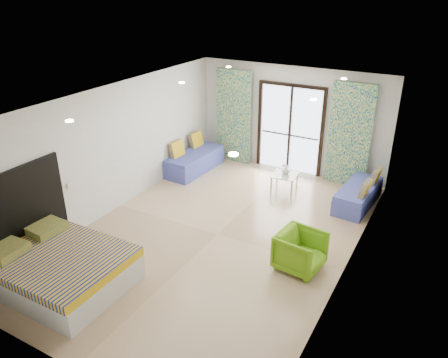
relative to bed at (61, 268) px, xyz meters
The scene contains 24 objects.
floor 2.98m from the bed, 60.04° to the left, with size 5.00×7.50×0.01m, color tan, non-canonical shape.
ceiling 3.81m from the bed, 60.04° to the left, with size 5.00×7.50×0.01m, color silver, non-canonical shape.
wall_back 6.57m from the bed, 76.82° to the left, with size 5.00×0.01×2.70m, color silver, non-canonical shape.
wall_front 2.17m from the bed, 38.73° to the right, with size 5.00×0.01×2.70m, color silver, non-canonical shape.
wall_left 2.95m from the bed, 111.72° to the left, with size 0.01×7.50×2.70m, color silver, non-canonical shape.
wall_right 4.85m from the bed, 32.81° to the left, with size 0.01×7.50×2.70m, color silver, non-canonical shape.
balcony_door 6.53m from the bed, 76.77° to the left, with size 1.76×0.08×2.28m.
balcony_rail 6.50m from the bed, 76.78° to the left, with size 1.52×0.03×0.04m, color #595451.
curtain_left 6.21m from the bed, 90.67° to the left, with size 1.00×0.10×2.50m, color silver.
curtain_right 6.91m from the bed, 63.73° to the left, with size 1.00×0.10×2.50m, color silver.
downlight_a 2.44m from the bed, 82.11° to the left, with size 0.12×0.12×0.02m, color #FFE0B2.
downlight_b 3.77m from the bed, 11.09° to the left, with size 0.12×0.12×0.02m, color #FFE0B2.
downlight_c 4.28m from the bed, 88.74° to the left, with size 0.12×0.12×0.02m, color #FFE0B2.
downlight_d 5.16m from the bed, 51.08° to the left, with size 0.12×0.12×0.02m, color #FFE0B2.
downlight_e 6.05m from the bed, 89.19° to the left, with size 0.12×0.12×0.02m, color #FFE0B2.
downlight_f 6.70m from the bed, 62.65° to the left, with size 0.12×0.12×0.02m, color #FFE0B2.
headboard 1.24m from the bed, behind, with size 0.06×2.10×1.50m, color black.
switch_plate 1.76m from the bed, 128.43° to the left, with size 0.02×0.10×0.10m, color silver.
bed is the anchor object (origin of this frame).
daybed_left 5.07m from the bed, 97.23° to the left, with size 0.79×1.84×0.89m.
daybed_right 6.29m from the bed, 55.19° to the left, with size 0.75×1.67×0.80m.
coffee_table 5.45m from the bed, 70.18° to the left, with size 0.63×0.63×0.66m.
vase 5.50m from the bed, 70.35° to the left, with size 0.20×0.21×0.20m, color white.
armchair 4.01m from the bed, 35.33° to the left, with size 0.74×0.69×0.76m, color #67A415.
Camera 1 is at (3.71, -6.38, 4.63)m, focal length 35.00 mm.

